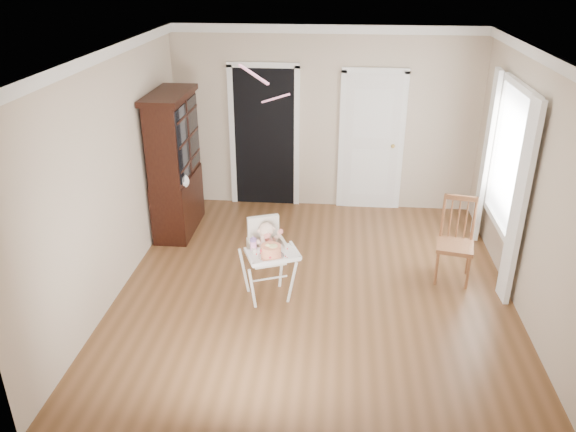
# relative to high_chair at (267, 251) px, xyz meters

# --- Properties ---
(floor) EXTENTS (5.00, 5.00, 0.00)m
(floor) POSITION_rel_high_chair_xyz_m (0.52, 0.21, -0.60)
(floor) COLOR brown
(floor) RESTS_ON ground
(ceiling) EXTENTS (5.00, 5.00, 0.00)m
(ceiling) POSITION_rel_high_chair_xyz_m (0.52, 0.21, 2.10)
(ceiling) COLOR white
(ceiling) RESTS_ON wall_back
(wall_back) EXTENTS (4.50, 0.00, 4.50)m
(wall_back) POSITION_rel_high_chair_xyz_m (0.52, 2.71, 0.75)
(wall_back) COLOR #C4B099
(wall_back) RESTS_ON floor
(wall_left) EXTENTS (0.00, 5.00, 5.00)m
(wall_left) POSITION_rel_high_chair_xyz_m (-1.73, 0.21, 0.75)
(wall_left) COLOR #C4B099
(wall_left) RESTS_ON floor
(wall_right) EXTENTS (0.00, 5.00, 5.00)m
(wall_right) POSITION_rel_high_chair_xyz_m (2.77, 0.21, 0.75)
(wall_right) COLOR #C4B099
(wall_right) RESTS_ON floor
(crown_molding) EXTENTS (4.50, 5.00, 0.12)m
(crown_molding) POSITION_rel_high_chair_xyz_m (0.52, 0.21, 2.04)
(crown_molding) COLOR white
(crown_molding) RESTS_ON ceiling
(doorway) EXTENTS (1.06, 0.05, 2.22)m
(doorway) POSITION_rel_high_chair_xyz_m (-0.38, 2.70, 0.51)
(doorway) COLOR black
(doorway) RESTS_ON wall_back
(closet_door) EXTENTS (0.96, 0.09, 2.13)m
(closet_door) POSITION_rel_high_chair_xyz_m (1.22, 2.69, 0.43)
(closet_door) COLOR white
(closet_door) RESTS_ON wall_back
(window_right) EXTENTS (0.13, 1.84, 2.30)m
(window_right) POSITION_rel_high_chair_xyz_m (2.70, 1.01, 0.69)
(window_right) COLOR white
(window_right) RESTS_ON wall_right
(high_chair) EXTENTS (0.76, 0.84, 0.97)m
(high_chair) POSITION_rel_high_chair_xyz_m (0.00, 0.00, 0.00)
(high_chair) COLOR white
(high_chair) RESTS_ON floor
(baby) EXTENTS (0.31, 0.22, 0.39)m
(baby) POSITION_rel_high_chair_xyz_m (-0.01, 0.02, 0.12)
(baby) COLOR beige
(baby) RESTS_ON high_chair
(cake) EXTENTS (0.28, 0.28, 0.13)m
(cake) POSITION_rel_high_chair_xyz_m (0.08, -0.25, 0.14)
(cake) COLOR silver
(cake) RESTS_ON high_chair
(sippy_cup) EXTENTS (0.07, 0.07, 0.17)m
(sippy_cup) POSITION_rel_high_chair_xyz_m (-0.13, -0.13, 0.15)
(sippy_cup) COLOR #EF92C9
(sippy_cup) RESTS_ON high_chair
(china_cabinet) EXTENTS (0.52, 1.16, 1.96)m
(china_cabinet) POSITION_rel_high_chair_xyz_m (-1.47, 1.63, 0.38)
(china_cabinet) COLOR black
(china_cabinet) RESTS_ON floor
(dining_chair) EXTENTS (0.49, 0.49, 1.02)m
(dining_chair) POSITION_rel_high_chair_xyz_m (2.16, 0.63, -0.12)
(dining_chair) COLOR brown
(dining_chair) RESTS_ON floor
(streamer) EXTENTS (0.37, 0.36, 0.15)m
(streamer) POSITION_rel_high_chair_xyz_m (-0.17, 0.44, 1.84)
(streamer) COLOR pink
(streamer) RESTS_ON ceiling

